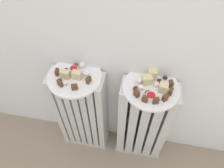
{
  "coord_description": "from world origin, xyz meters",
  "views": [
    {
      "loc": [
        0.12,
        -0.35,
        1.43
      ],
      "look_at": [
        0.0,
        0.28,
        0.66
      ],
      "focal_mm": 33.0,
      "sensor_mm": 36.0,
      "label": 1
    }
  ],
  "objects_px": {
    "jam_bowl_left": "(74,70)",
    "jam_bowl_right": "(151,96)",
    "fork": "(84,76)",
    "plate_right": "(151,88)",
    "radiator_left": "(82,114)",
    "plate_left": "(75,77)",
    "radiator_right": "(143,124)"
  },
  "relations": [
    {
      "from": "plate_right",
      "to": "radiator_right",
      "type": "bearing_deg",
      "value": 0.0
    },
    {
      "from": "radiator_right",
      "to": "jam_bowl_right",
      "type": "relative_size",
      "value": 13.95
    },
    {
      "from": "plate_left",
      "to": "jam_bowl_right",
      "type": "distance_m",
      "value": 0.38
    },
    {
      "from": "radiator_left",
      "to": "plate_right",
      "type": "height_order",
      "value": "plate_right"
    },
    {
      "from": "radiator_left",
      "to": "jam_bowl_right",
      "type": "height_order",
      "value": "jam_bowl_right"
    },
    {
      "from": "jam_bowl_right",
      "to": "fork",
      "type": "relative_size",
      "value": 0.54
    },
    {
      "from": "jam_bowl_left",
      "to": "jam_bowl_right",
      "type": "bearing_deg",
      "value": -13.91
    },
    {
      "from": "plate_right",
      "to": "fork",
      "type": "xyz_separation_m",
      "value": [
        -0.33,
        0.01,
        0.01
      ]
    },
    {
      "from": "plate_right",
      "to": "jam_bowl_left",
      "type": "xyz_separation_m",
      "value": [
        -0.38,
        0.03,
        0.02
      ]
    },
    {
      "from": "plate_left",
      "to": "fork",
      "type": "xyz_separation_m",
      "value": [
        0.05,
        0.01,
        0.01
      ]
    },
    {
      "from": "fork",
      "to": "jam_bowl_left",
      "type": "bearing_deg",
      "value": 162.16
    },
    {
      "from": "radiator_left",
      "to": "jam_bowl_left",
      "type": "relative_size",
      "value": 14.84
    },
    {
      "from": "radiator_right",
      "to": "jam_bowl_left",
      "type": "height_order",
      "value": "jam_bowl_left"
    },
    {
      "from": "radiator_right",
      "to": "plate_left",
      "type": "xyz_separation_m",
      "value": [
        -0.37,
        0.0,
        0.34
      ]
    },
    {
      "from": "radiator_right",
      "to": "jam_bowl_right",
      "type": "bearing_deg",
      "value": -90.22
    },
    {
      "from": "jam_bowl_right",
      "to": "jam_bowl_left",
      "type": "bearing_deg",
      "value": 166.09
    },
    {
      "from": "plate_right",
      "to": "jam_bowl_right",
      "type": "relative_size",
      "value": 5.62
    },
    {
      "from": "radiator_left",
      "to": "plate_left",
      "type": "distance_m",
      "value": 0.34
    },
    {
      "from": "radiator_left",
      "to": "plate_left",
      "type": "xyz_separation_m",
      "value": [
        0.0,
        0.0,
        0.34
      ]
    },
    {
      "from": "fork",
      "to": "plate_right",
      "type": "bearing_deg",
      "value": -1.77
    },
    {
      "from": "plate_left",
      "to": "jam_bowl_left",
      "type": "distance_m",
      "value": 0.04
    },
    {
      "from": "radiator_right",
      "to": "plate_left",
      "type": "distance_m",
      "value": 0.51
    },
    {
      "from": "radiator_right",
      "to": "radiator_left",
      "type": "bearing_deg",
      "value": 180.0
    },
    {
      "from": "plate_right",
      "to": "jam_bowl_right",
      "type": "distance_m",
      "value": 0.07
    },
    {
      "from": "radiator_right",
      "to": "jam_bowl_right",
      "type": "xyz_separation_m",
      "value": [
        -0.0,
        -0.07,
        0.36
      ]
    },
    {
      "from": "jam_bowl_left",
      "to": "jam_bowl_right",
      "type": "distance_m",
      "value": 0.39
    },
    {
      "from": "jam_bowl_left",
      "to": "jam_bowl_right",
      "type": "height_order",
      "value": "same"
    },
    {
      "from": "plate_right",
      "to": "fork",
      "type": "height_order",
      "value": "fork"
    },
    {
      "from": "plate_left",
      "to": "fork",
      "type": "height_order",
      "value": "fork"
    },
    {
      "from": "radiator_left",
      "to": "jam_bowl_left",
      "type": "xyz_separation_m",
      "value": [
        -0.01,
        0.03,
        0.36
      ]
    },
    {
      "from": "radiator_right",
      "to": "jam_bowl_left",
      "type": "xyz_separation_m",
      "value": [
        -0.38,
        0.03,
        0.36
      ]
    },
    {
      "from": "plate_left",
      "to": "jam_bowl_left",
      "type": "height_order",
      "value": "jam_bowl_left"
    }
  ]
}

